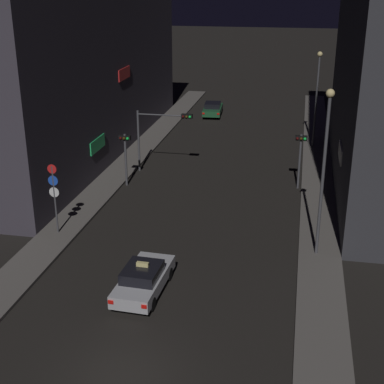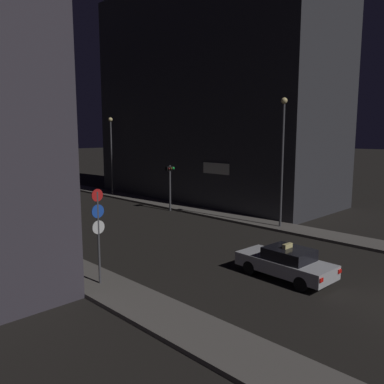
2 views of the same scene
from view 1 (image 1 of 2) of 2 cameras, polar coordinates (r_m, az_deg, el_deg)
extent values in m
plane|color=black|center=(21.80, -7.09, -18.12)|extent=(300.00, 300.00, 0.00)
cube|color=#5B5651|center=(45.49, -5.95, 3.61)|extent=(2.20, 54.99, 0.17)
cube|color=#5B5651|center=(43.61, 12.63, 2.42)|extent=(2.20, 54.99, 0.17)
cube|color=#3D3842|center=(47.08, -11.34, 12.58)|extent=(7.31, 33.95, 14.02)
cube|color=#26CC66|center=(40.51, -9.61, 4.81)|extent=(0.08, 2.80, 0.90)
cube|color=red|center=(45.90, -6.92, 11.91)|extent=(0.08, 2.80, 0.90)
cube|color=white|center=(35.50, 14.91, 3.91)|extent=(0.08, 2.80, 0.90)
cube|color=#B7B7BC|center=(26.18, -4.94, -9.00)|extent=(2.00, 4.48, 0.60)
cube|color=black|center=(25.74, -5.12, -8.16)|extent=(1.67, 2.05, 0.50)
cube|color=red|center=(24.59, -8.30, -11.06)|extent=(0.24, 0.07, 0.16)
cube|color=red|center=(24.13, -4.92, -11.59)|extent=(0.24, 0.07, 0.16)
cylinder|color=black|center=(27.68, -5.60, -7.94)|extent=(0.25, 0.65, 0.64)
cylinder|color=black|center=(27.24, -2.39, -8.37)|extent=(0.25, 0.65, 0.64)
cylinder|color=black|center=(25.49, -7.64, -10.82)|extent=(0.25, 0.65, 0.64)
cylinder|color=black|center=(25.01, -4.15, -11.35)|extent=(0.25, 0.65, 0.64)
cube|color=#F4E08C|center=(25.66, -5.07, -7.37)|extent=(0.57, 0.20, 0.20)
cube|color=#1E512D|center=(59.21, 2.14, 8.39)|extent=(2.10, 4.51, 0.60)
cube|color=black|center=(58.90, 2.13, 8.87)|extent=(1.72, 2.09, 0.50)
cube|color=red|center=(57.11, 1.18, 8.02)|extent=(0.24, 0.08, 0.16)
cube|color=red|center=(56.97, 2.69, 7.97)|extent=(0.24, 0.08, 0.16)
cylinder|color=black|center=(60.67, 1.49, 8.42)|extent=(0.26, 0.65, 0.64)
cylinder|color=black|center=(60.54, 3.02, 8.37)|extent=(0.26, 0.65, 0.64)
cylinder|color=black|center=(58.03, 1.22, 7.83)|extent=(0.26, 0.65, 0.64)
cylinder|color=black|center=(57.89, 2.80, 7.77)|extent=(0.26, 0.65, 0.64)
cylinder|color=#47474C|center=(41.73, -5.47, 5.19)|extent=(0.16, 0.16, 4.61)
cylinder|color=#47474C|center=(40.73, -3.07, 7.85)|extent=(3.67, 0.10, 0.10)
cube|color=black|center=(40.33, -0.52, 7.74)|extent=(0.80, 0.28, 0.32)
sphere|color=#3F0C0C|center=(40.21, -0.92, 7.70)|extent=(0.20, 0.20, 0.20)
sphere|color=#3F2D0C|center=(40.16, -0.57, 7.69)|extent=(0.20, 0.20, 0.20)
sphere|color=#19E54C|center=(40.11, -0.22, 7.67)|extent=(0.20, 0.20, 0.20)
cylinder|color=#47474C|center=(38.94, -6.78, 3.26)|extent=(0.16, 0.16, 3.70)
cube|color=black|center=(38.48, -6.88, 5.52)|extent=(0.80, 0.28, 0.32)
sphere|color=#3F0C0C|center=(38.39, -7.31, 5.47)|extent=(0.20, 0.20, 0.20)
sphere|color=#3F2D0C|center=(38.32, -6.96, 5.45)|extent=(0.20, 0.20, 0.20)
sphere|color=#19E54C|center=(38.24, -6.60, 5.44)|extent=(0.20, 0.20, 0.20)
cylinder|color=#47474C|center=(38.77, 10.92, 3.05)|extent=(0.16, 0.16, 3.84)
cube|color=black|center=(38.30, 11.09, 5.43)|extent=(0.80, 0.28, 0.32)
sphere|color=#3F0C0C|center=(38.13, 10.71, 5.39)|extent=(0.20, 0.20, 0.20)
sphere|color=#3F2D0C|center=(38.13, 11.08, 5.36)|extent=(0.20, 0.20, 0.20)
sphere|color=#19E54C|center=(38.13, 11.46, 5.33)|extent=(0.20, 0.20, 0.20)
cylinder|color=#47474C|center=(31.88, -13.81, -0.80)|extent=(0.10, 0.10, 3.95)
cylinder|color=red|center=(31.24, -14.11, 2.29)|extent=(0.52, 0.03, 0.52)
cylinder|color=blue|center=(31.46, -14.00, 1.14)|extent=(0.57, 0.03, 0.57)
cylinder|color=white|center=(31.69, -13.89, -0.02)|extent=(0.58, 0.03, 0.58)
cylinder|color=#47474C|center=(28.57, 13.19, 1.25)|extent=(0.16, 0.16, 8.22)
sphere|color=#F4D88C|center=(27.43, 13.94, 9.76)|extent=(0.42, 0.42, 0.42)
cylinder|color=#47474C|center=(48.09, 12.54, 8.90)|extent=(0.16, 0.16, 7.47)
sphere|color=#F4D88C|center=(47.44, 12.93, 13.56)|extent=(0.42, 0.42, 0.42)
camera|label=2|loc=(26.01, -46.02, -1.70)|focal=36.75mm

